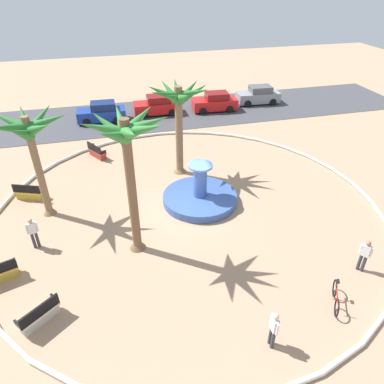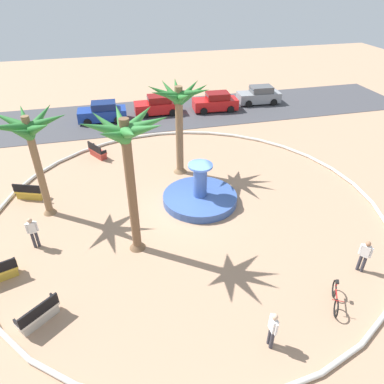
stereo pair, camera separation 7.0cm
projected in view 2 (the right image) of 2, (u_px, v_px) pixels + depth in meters
ground_plane at (189, 209)px, 19.56m from camera, size 80.00×80.00×0.00m
plaza_curb at (189, 208)px, 19.51m from camera, size 20.92×20.92×0.20m
street_asphalt at (149, 115)px, 31.65m from camera, size 48.00×8.00×0.03m
fountain at (200, 197)px, 20.03m from camera, size 4.18×4.18×2.39m
palm_tree_near_fountain at (127, 147)px, 14.06m from camera, size 3.53×3.49×6.75m
palm_tree_by_curb at (30, 135)px, 16.82m from camera, size 3.77×3.73×5.78m
palm_tree_mid_plaza at (179, 104)px, 20.64m from camera, size 3.71×3.75×5.83m
bench_east at (30, 193)px, 20.33m from camera, size 1.67×1.05×1.00m
bench_north at (39, 315)px, 13.27m from camera, size 1.57×1.38×1.00m
bench_southeast at (98, 152)px, 24.69m from camera, size 1.25×1.63×1.00m
bicycle_red_frame at (335, 298)px, 13.94m from camera, size 0.89×1.53×0.94m
person_cyclist_helmet at (364, 255)px, 15.20m from camera, size 0.37×0.44×1.65m
person_cyclist_photo at (273, 329)px, 12.12m from camera, size 0.22×0.53×1.66m
person_pedestrian_stroll at (33, 231)px, 16.51m from camera, size 0.52×0.26×1.67m
parked_car_leftmost at (103, 113)px, 30.02m from camera, size 4.06×2.03×1.67m
parked_car_second at (158, 106)px, 31.48m from camera, size 4.03×1.98×1.67m
parked_car_third at (216, 102)px, 32.22m from camera, size 4.09×2.10×1.67m
parked_car_rightmost at (259, 96)px, 33.87m from camera, size 4.10×2.11×1.67m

